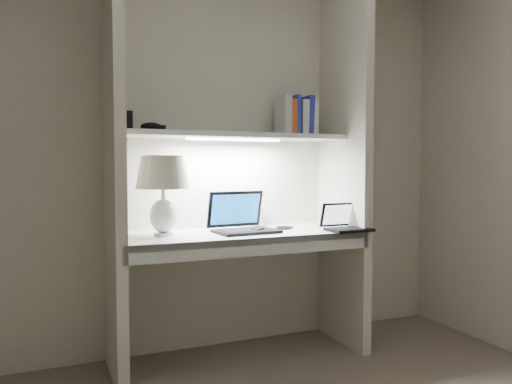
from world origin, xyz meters
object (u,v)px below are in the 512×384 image
table_lamp (163,182)px  laptop_main (242,223)px  speaker (257,216)px  laptop_netbook (346,224)px  book_row (296,117)px

table_lamp → laptop_main: 0.54m
laptop_main → speaker: size_ratio=2.86×
table_lamp → speaker: size_ratio=3.38×
table_lamp → laptop_netbook: size_ratio=1.75×
speaker → laptop_netbook: bearing=-25.5°
table_lamp → laptop_main: bearing=-1.1°
table_lamp → laptop_netbook: table_lamp is taller
laptop_main → laptop_netbook: size_ratio=1.48×
table_lamp → speaker: bearing=17.4°
table_lamp → speaker: 0.74m
laptop_main → speaker: (0.19, 0.22, 0.01)m
table_lamp → laptop_main: size_ratio=1.18×
laptop_main → book_row: 0.78m
table_lamp → laptop_main: (0.47, -0.01, -0.25)m
speaker → book_row: bearing=-10.0°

